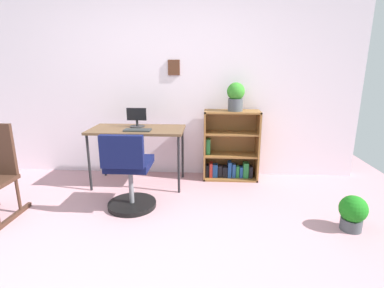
{
  "coord_description": "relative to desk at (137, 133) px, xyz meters",
  "views": [
    {
      "loc": [
        0.62,
        -1.85,
        1.49
      ],
      "look_at": [
        0.43,
        1.42,
        0.61
      ],
      "focal_mm": 27.36,
      "sensor_mm": 36.0,
      "label": 1
    }
  ],
  "objects": [
    {
      "name": "ground_plane",
      "position": [
        0.27,
        -1.67,
        -0.68
      ],
      "size": [
        6.24,
        6.24,
        0.0
      ],
      "primitive_type": "plane",
      "color": "#B5868F"
    },
    {
      "name": "wall_back",
      "position": [
        0.27,
        0.48,
        0.54
      ],
      "size": [
        5.2,
        0.12,
        2.44
      ],
      "color": "silver",
      "rests_on": "ground_plane"
    },
    {
      "name": "desk",
      "position": [
        0.0,
        0.0,
        0.0
      ],
      "size": [
        1.17,
        0.59,
        0.73
      ],
      "color": "brown",
      "rests_on": "ground_plane"
    },
    {
      "name": "monitor",
      "position": [
        -0.02,
        0.09,
        0.17
      ],
      "size": [
        0.25,
        0.19,
        0.24
      ],
      "color": "#262628",
      "rests_on": "desk"
    },
    {
      "name": "keyboard",
      "position": [
        0.04,
        -0.14,
        0.06
      ],
      "size": [
        0.32,
        0.14,
        0.02
      ],
      "primitive_type": "cube",
      "color": "#2B2E2E",
      "rests_on": "desk"
    },
    {
      "name": "office_chair",
      "position": [
        0.07,
        -0.71,
        -0.3
      ],
      "size": [
        0.52,
        0.55,
        0.86
      ],
      "color": "black",
      "rests_on": "ground_plane"
    },
    {
      "name": "bookshelf_low",
      "position": [
        1.18,
        0.29,
        -0.27
      ],
      "size": [
        0.72,
        0.3,
        0.93
      ],
      "color": "brown",
      "rests_on": "ground_plane"
    },
    {
      "name": "potted_plant_on_shelf",
      "position": [
        1.23,
        0.23,
        0.44
      ],
      "size": [
        0.23,
        0.23,
        0.36
      ],
      "color": "#474C51",
      "rests_on": "bookshelf_low"
    },
    {
      "name": "potted_plant_floor",
      "position": [
        2.24,
        -0.99,
        -0.5
      ],
      "size": [
        0.25,
        0.25,
        0.34
      ],
      "color": "#474C51",
      "rests_on": "ground_plane"
    }
  ]
}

